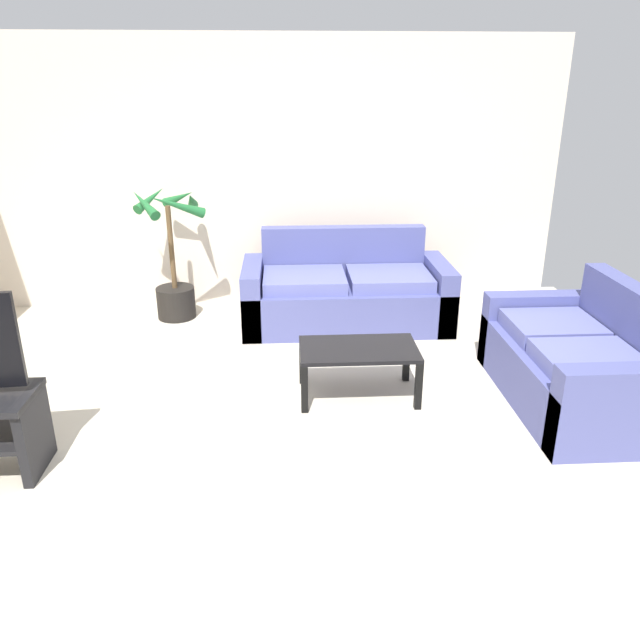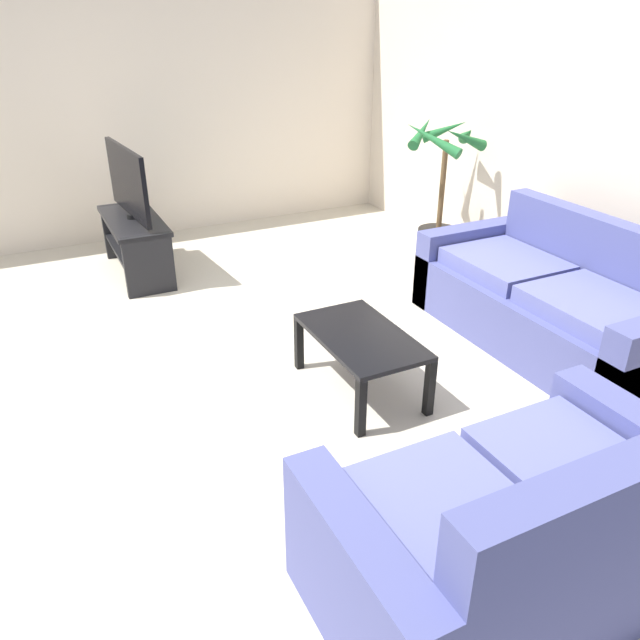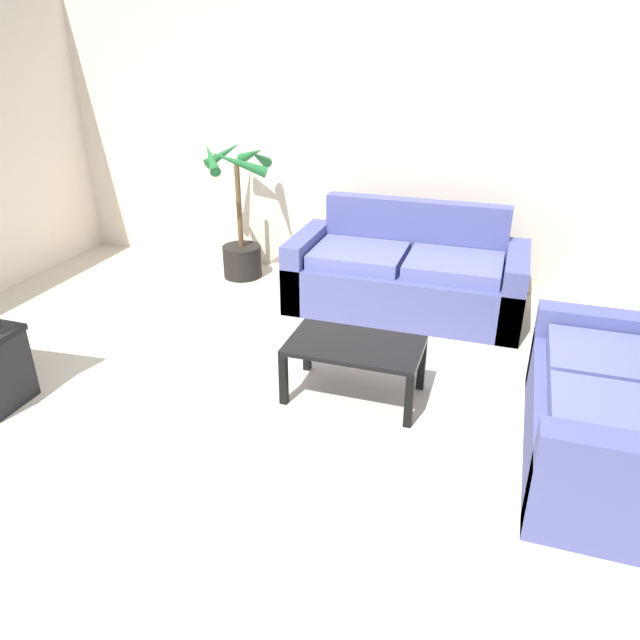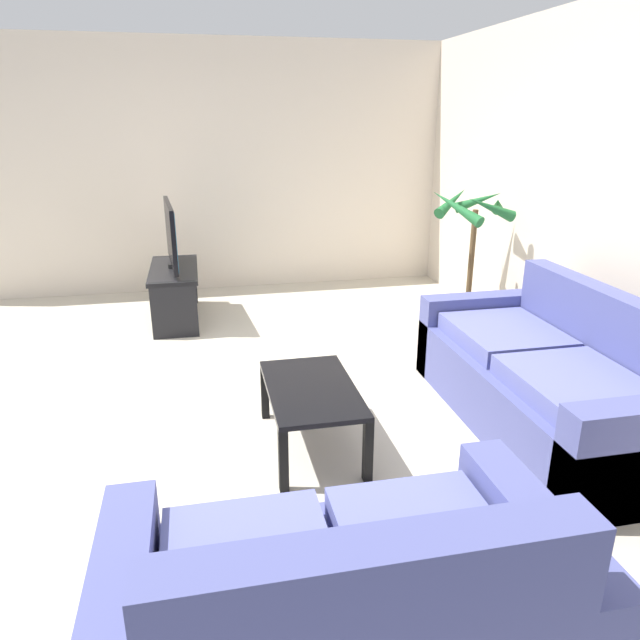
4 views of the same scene
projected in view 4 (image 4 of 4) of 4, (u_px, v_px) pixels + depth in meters
The scene contains 9 objects.
ground_plane at pixel (185, 406), 4.08m from camera, with size 6.60×6.60×0.00m, color beige.
wall_back at pixel (596, 198), 4.22m from camera, with size 6.00×0.06×2.70m, color beige.
wall_left at pixel (178, 170), 6.41m from camera, with size 0.06×6.00×2.70m, color beige.
couch_main at pixel (546, 382), 3.75m from camera, with size 1.99×0.90×0.90m.
couch_loveseat at pixel (344, 620), 1.99m from camera, with size 0.90×1.59×0.90m.
tv_stand at pixel (175, 286), 5.72m from camera, with size 1.10×0.45×0.52m.
tv at pixel (171, 234), 5.55m from camera, with size 1.04×0.13×0.62m.
coffee_table at pixel (311, 395), 3.49m from camera, with size 0.88×0.52×0.40m.
potted_palm at pixel (468, 281), 5.30m from camera, with size 0.76×0.72×1.34m.
Camera 4 is at (3.77, 0.17, 1.92)m, focal length 32.90 mm.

